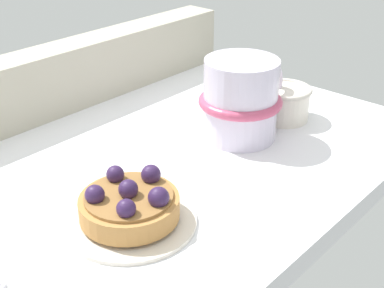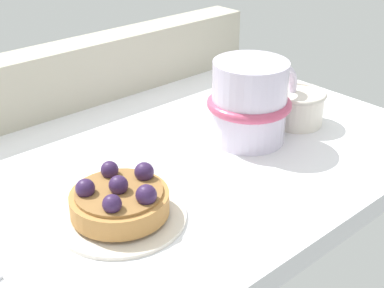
% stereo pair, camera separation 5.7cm
% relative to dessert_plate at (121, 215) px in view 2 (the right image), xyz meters
% --- Properties ---
extents(ground_plane, '(0.71, 0.44, 0.03)m').
position_rel_dessert_plate_xyz_m(ground_plane, '(0.06, 0.07, -0.02)').
color(ground_plane, white).
extents(window_rail_back, '(0.70, 0.05, 0.09)m').
position_rel_dessert_plate_xyz_m(window_rail_back, '(0.06, 0.27, 0.04)').
color(window_rail_back, '#B2AD99').
rests_on(window_rail_back, ground_plane).
extents(dessert_plate, '(0.12, 0.12, 0.01)m').
position_rel_dessert_plate_xyz_m(dessert_plate, '(0.00, 0.00, 0.00)').
color(dessert_plate, silver).
rests_on(dessert_plate, ground_plane).
extents(raspberry_tart, '(0.09, 0.09, 0.04)m').
position_rel_dessert_plate_xyz_m(raspberry_tart, '(0.00, -0.00, 0.02)').
color(raspberry_tart, '#B77F42').
rests_on(raspberry_tart, dessert_plate).
extents(coffee_mug, '(0.14, 0.10, 0.10)m').
position_rel_dessert_plate_xyz_m(coffee_mug, '(0.21, 0.03, 0.05)').
color(coffee_mug, silver).
rests_on(coffee_mug, ground_plane).
extents(sugar_bowl, '(0.07, 0.07, 0.04)m').
position_rel_dessert_plate_xyz_m(sugar_bowl, '(0.29, 0.02, 0.02)').
color(sugar_bowl, silver).
rests_on(sugar_bowl, ground_plane).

